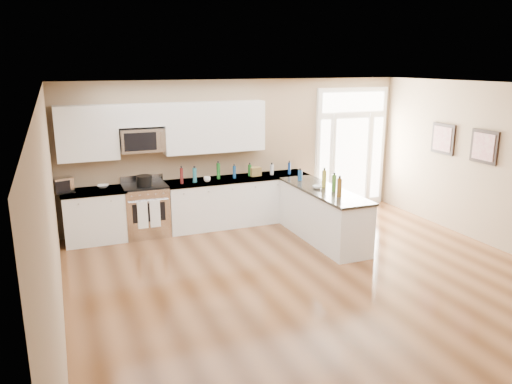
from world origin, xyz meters
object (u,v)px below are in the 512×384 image
at_px(peninsula_cabinet, 323,216).
at_px(stockpot, 144,181).
at_px(kitchen_range, 146,210).
at_px(toaster_oven, 63,185).

bearing_deg(peninsula_cabinet, stockpot, 155.18).
relative_size(kitchen_range, stockpot, 3.86).
bearing_deg(toaster_oven, kitchen_range, -16.58).
bearing_deg(kitchen_range, toaster_oven, 179.35).
xyz_separation_m(peninsula_cabinet, kitchen_range, (-2.89, 1.45, 0.04)).
bearing_deg(stockpot, peninsula_cabinet, -24.82).
height_order(peninsula_cabinet, kitchen_range, kitchen_range).
distance_m(kitchen_range, toaster_oven, 1.50).
relative_size(stockpot, toaster_oven, 0.89).
xyz_separation_m(kitchen_range, toaster_oven, (-1.38, 0.02, 0.59)).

